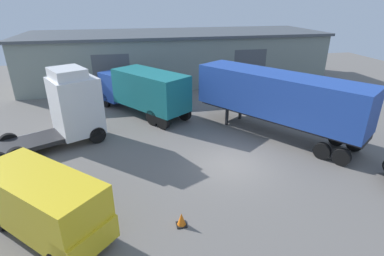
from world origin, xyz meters
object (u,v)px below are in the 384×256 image
(delivery_van_yellow, at_px, (46,205))
(gravel_pile, at_px, (334,91))
(container_trailer_orange, at_px, (278,97))
(traffic_cone, at_px, (181,220))
(box_truck_blue, at_px, (143,89))
(tractor_unit_white, at_px, (69,109))

(delivery_van_yellow, relative_size, gravel_pile, 1.18)
(container_trailer_orange, relative_size, traffic_cone, 18.40)
(container_trailer_orange, height_order, delivery_van_yellow, container_trailer_orange)
(container_trailer_orange, height_order, box_truck_blue, container_trailer_orange)
(tractor_unit_white, xyz_separation_m, container_trailer_orange, (12.39, -1.57, 0.41))
(box_truck_blue, bearing_deg, container_trailer_orange, -161.35)
(tractor_unit_white, height_order, delivery_van_yellow, tractor_unit_white)
(traffic_cone, bearing_deg, tractor_unit_white, 120.83)
(gravel_pile, xyz_separation_m, traffic_cone, (-14.89, -11.95, -0.74))
(delivery_van_yellow, xyz_separation_m, box_truck_blue, (4.09, 12.06, 0.55))
(delivery_van_yellow, bearing_deg, tractor_unit_white, 136.72)
(tractor_unit_white, bearing_deg, delivery_van_yellow, -114.41)
(gravel_pile, bearing_deg, container_trailer_orange, -147.37)
(box_truck_blue, bearing_deg, tractor_unit_white, 94.85)
(delivery_van_yellow, height_order, gravel_pile, delivery_van_yellow)
(delivery_van_yellow, relative_size, traffic_cone, 9.26)
(box_truck_blue, relative_size, traffic_cone, 14.01)
(box_truck_blue, xyz_separation_m, traffic_cone, (0.65, -12.57, -1.63))
(tractor_unit_white, height_order, container_trailer_orange, tractor_unit_white)
(gravel_pile, height_order, traffic_cone, gravel_pile)
(container_trailer_orange, distance_m, box_truck_blue, 9.64)
(container_trailer_orange, xyz_separation_m, delivery_van_yellow, (-11.98, -6.55, -1.18))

